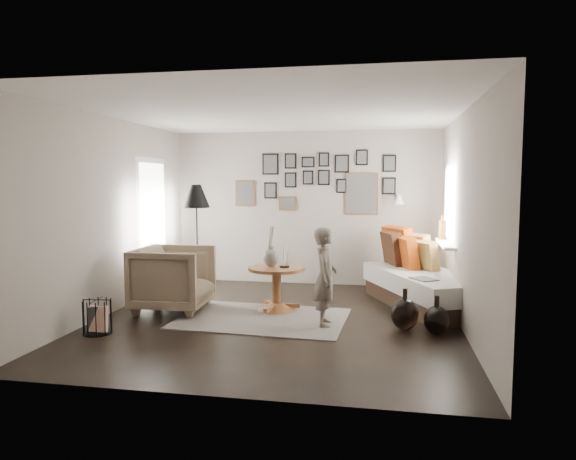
% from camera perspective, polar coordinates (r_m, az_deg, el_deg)
% --- Properties ---
extents(ground, '(4.80, 4.80, 0.00)m').
position_cam_1_polar(ground, '(6.63, -1.22, -9.91)').
color(ground, black).
rests_on(ground, ground).
extents(wall_back, '(4.50, 0.00, 4.50)m').
position_cam_1_polar(wall_back, '(8.77, 1.92, 2.44)').
color(wall_back, '#9E948A').
rests_on(wall_back, ground).
extents(wall_front, '(4.50, 0.00, 4.50)m').
position_cam_1_polar(wall_front, '(4.10, -8.02, -0.92)').
color(wall_front, '#9E948A').
rests_on(wall_front, ground).
extents(wall_left, '(0.00, 4.80, 4.80)m').
position_cam_1_polar(wall_left, '(7.21, -19.06, 1.53)').
color(wall_left, '#9E948A').
rests_on(wall_left, ground).
extents(wall_right, '(0.00, 4.80, 4.80)m').
position_cam_1_polar(wall_right, '(6.35, 19.06, 1.05)').
color(wall_right, '#9E948A').
rests_on(wall_right, ground).
extents(ceiling, '(4.80, 4.80, 0.00)m').
position_cam_1_polar(ceiling, '(6.45, -1.27, 12.98)').
color(ceiling, white).
rests_on(ceiling, wall_back).
extents(door_left, '(0.00, 2.14, 2.14)m').
position_cam_1_polar(door_left, '(8.28, -14.84, 0.36)').
color(door_left, white).
rests_on(door_left, wall_left).
extents(window_right, '(0.15, 1.32, 1.30)m').
position_cam_1_polar(window_right, '(7.70, 16.93, -0.94)').
color(window_right, white).
rests_on(window_right, wall_right).
extents(gallery_wall, '(2.74, 0.03, 1.08)m').
position_cam_1_polar(gallery_wall, '(8.70, 3.79, 5.33)').
color(gallery_wall, brown).
rests_on(gallery_wall, wall_back).
extents(wall_sconce, '(0.18, 0.36, 0.16)m').
position_cam_1_polar(wall_sconce, '(8.41, 12.18, 3.31)').
color(wall_sconce, white).
rests_on(wall_sconce, wall_back).
extents(rug, '(2.18, 1.58, 0.01)m').
position_cam_1_polar(rug, '(6.66, -2.84, -9.77)').
color(rug, '#BFB2A8').
rests_on(rug, ground).
extents(pedestal_table, '(0.76, 0.76, 0.60)m').
position_cam_1_polar(pedestal_table, '(7.01, -1.28, -6.73)').
color(pedestal_table, brown).
rests_on(pedestal_table, ground).
extents(vase, '(0.22, 0.22, 0.55)m').
position_cam_1_polar(vase, '(6.96, -1.90, -2.72)').
color(vase, black).
rests_on(vase, pedestal_table).
extents(candles, '(0.13, 0.13, 0.28)m').
position_cam_1_polar(candles, '(6.90, -0.39, -3.03)').
color(candles, black).
rests_on(candles, pedestal_table).
extents(daybed, '(1.73, 2.33, 1.07)m').
position_cam_1_polar(daybed, '(7.54, 14.83, -5.60)').
color(daybed, black).
rests_on(daybed, ground).
extents(magazine_on_daybed, '(0.38, 0.40, 0.02)m').
position_cam_1_polar(magazine_on_daybed, '(6.86, 14.85, -5.28)').
color(magazine_on_daybed, black).
rests_on(magazine_on_daybed, daybed).
extents(armchair, '(1.01, 0.98, 0.88)m').
position_cam_1_polar(armchair, '(7.16, -12.60, -5.27)').
color(armchair, '#74634E').
rests_on(armchair, ground).
extents(armchair_cushion, '(0.40, 0.41, 0.18)m').
position_cam_1_polar(armchair_cushion, '(7.18, -12.23, -4.91)').
color(armchair_cushion, white).
rests_on(armchair_cushion, armchair).
extents(floor_lamp, '(0.40, 0.40, 1.71)m').
position_cam_1_polar(floor_lamp, '(7.71, -10.14, 3.25)').
color(floor_lamp, black).
rests_on(floor_lamp, ground).
extents(magazine_basket, '(0.35, 0.35, 0.39)m').
position_cam_1_polar(magazine_basket, '(6.39, -20.42, -9.03)').
color(magazine_basket, black).
rests_on(magazine_basket, ground).
extents(demijohn_large, '(0.33, 0.33, 0.49)m').
position_cam_1_polar(demijohn_large, '(6.29, 12.84, -9.09)').
color(demijohn_large, black).
rests_on(demijohn_large, ground).
extents(demijohn_small, '(0.29, 0.29, 0.45)m').
position_cam_1_polar(demijohn_small, '(6.20, 16.16, -9.58)').
color(demijohn_small, black).
rests_on(demijohn_small, ground).
extents(child, '(0.33, 0.46, 1.20)m').
position_cam_1_polar(child, '(6.24, 4.16, -5.21)').
color(child, '#675B52').
rests_on(child, ground).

